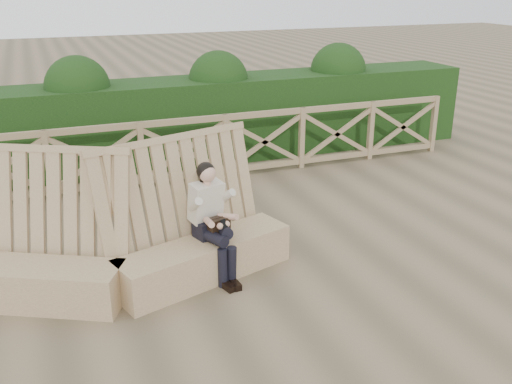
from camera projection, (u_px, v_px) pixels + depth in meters
name	position (u px, v px, depth m)	size (l,w,h in m)	color
ground	(264.00, 277.00, 6.58)	(60.00, 60.00, 0.00)	brown
bench	(116.00, 254.00, 6.26)	(4.04, 1.65, 1.58)	#8F7051
woman	(212.00, 216.00, 6.42)	(0.46, 0.82, 1.33)	black
guardrail	(184.00, 150.00, 9.43)	(10.10, 0.09, 1.10)	#826A4C
hedge	(167.00, 123.00, 10.41)	(12.00, 1.20, 1.50)	black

